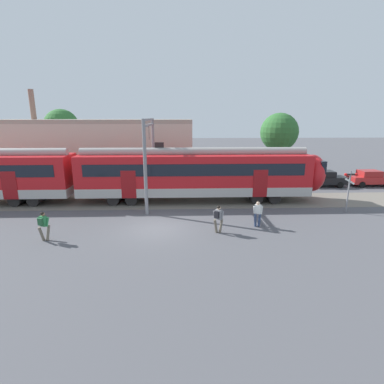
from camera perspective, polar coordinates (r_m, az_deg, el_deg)
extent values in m
plane|color=#515156|center=(18.58, -6.65, -6.93)|extent=(160.00, 160.00, 0.00)
cube|color=slate|center=(26.28, -24.34, -1.79)|extent=(80.00, 4.40, 0.01)
cube|color=#B7B2AD|center=(24.07, 0.39, 0.69)|extent=(18.00, 3.06, 0.70)
cube|color=red|center=(23.76, 0.39, 4.33)|extent=(18.00, 3.00, 2.40)
cube|color=black|center=(22.24, 0.57, 4.17)|extent=(16.56, 0.03, 0.90)
cube|color=maroon|center=(23.19, 12.87, 1.59)|extent=(1.10, 0.04, 2.10)
cube|color=maroon|center=(22.75, -12.00, 1.39)|extent=(1.10, 0.04, 2.10)
cylinder|color=#9C9793|center=(23.56, 0.40, 7.64)|extent=(17.64, 0.70, 0.70)
cube|color=black|center=(23.55, -6.26, 8.89)|extent=(0.70, 0.12, 0.40)
cylinder|color=black|center=(25.28, 14.76, -0.53)|extent=(0.90, 2.40, 0.90)
cylinder|color=black|center=(24.91, 11.67, -0.57)|extent=(0.90, 2.40, 0.90)
cylinder|color=black|center=(24.50, -11.09, -0.78)|extent=(0.90, 2.40, 0.90)
cylinder|color=black|center=(24.76, -14.29, -0.81)|extent=(0.90, 2.40, 0.90)
ellipsoid|color=red|center=(26.04, 21.92, 3.39)|extent=(1.80, 2.85, 2.95)
cube|color=black|center=(26.09, 22.75, 4.67)|extent=(0.40, 2.40, 1.00)
cube|color=maroon|center=(25.73, -31.45, 1.06)|extent=(1.10, 0.04, 2.10)
cylinder|color=black|center=(26.71, -27.06, -0.86)|extent=(0.90, 2.40, 0.90)
cylinder|color=black|center=(27.33, -29.72, -0.87)|extent=(0.90, 2.40, 0.90)
cylinder|color=#6B6051|center=(18.49, -25.72, -6.98)|extent=(0.28, 0.38, 0.87)
cylinder|color=#6B6051|center=(18.46, -26.75, -7.14)|extent=(0.28, 0.38, 0.87)
cube|color=#2D7F47|center=(18.25, -26.48, -4.98)|extent=(0.43, 0.37, 0.56)
cylinder|color=#2D7F47|center=(18.38, -27.10, -5.09)|extent=(0.18, 0.26, 0.52)
cylinder|color=#2D7F47|center=(18.15, -25.81, -5.16)|extent=(0.18, 0.26, 0.52)
sphere|color=#9E7051|center=(18.15, -26.56, -3.79)|extent=(0.22, 0.22, 0.22)
sphere|color=black|center=(18.13, -26.62, -3.72)|extent=(0.20, 0.20, 0.20)
cube|color=#235633|center=(18.13, -26.91, -5.08)|extent=(0.32, 0.26, 0.40)
cylinder|color=#6B6051|center=(17.81, 5.53, -6.36)|extent=(0.35, 0.36, 0.87)
cylinder|color=#6B6051|center=(17.69, 4.53, -6.49)|extent=(0.35, 0.36, 0.87)
cube|color=gray|center=(17.52, 5.08, -4.25)|extent=(0.43, 0.42, 0.56)
cylinder|color=gray|center=(17.59, 4.34, -4.33)|extent=(0.23, 0.24, 0.52)
cylinder|color=gray|center=(17.48, 5.82, -4.48)|extent=(0.23, 0.24, 0.52)
sphere|color=beige|center=(17.41, 5.15, -3.02)|extent=(0.22, 0.22, 0.22)
sphere|color=black|center=(17.39, 5.11, -2.94)|extent=(0.20, 0.20, 0.20)
cube|color=black|center=(17.37, 4.75, -4.34)|extent=(0.32, 0.31, 0.40)
cylinder|color=navy|center=(18.96, 11.97, -5.33)|extent=(0.30, 0.38, 0.87)
cylinder|color=navy|center=(19.18, 12.70, -5.15)|extent=(0.30, 0.38, 0.87)
cube|color=silver|center=(18.85, 12.45, -3.20)|extent=(0.43, 0.38, 0.56)
cylinder|color=silver|center=(18.89, 13.15, -3.36)|extent=(0.20, 0.26, 0.52)
cylinder|color=silver|center=(18.84, 11.73, -3.33)|extent=(0.20, 0.26, 0.52)
sphere|color=beige|center=(18.72, 12.50, -2.08)|extent=(0.22, 0.22, 0.22)
sphere|color=black|center=(18.73, 12.52, -1.98)|extent=(0.20, 0.20, 0.20)
cube|color=black|center=(32.07, 23.86, 2.12)|extent=(4.01, 1.67, 0.68)
cube|color=black|center=(31.89, 23.73, 3.21)|extent=(1.91, 1.46, 0.56)
cube|color=black|center=(32.31, 25.25, 3.11)|extent=(0.13, 1.37, 0.48)
cylinder|color=black|center=(33.36, 25.17, 1.81)|extent=(0.60, 0.21, 0.60)
cylinder|color=black|center=(32.01, 26.39, 1.21)|extent=(0.60, 0.21, 0.60)
cylinder|color=black|center=(32.32, 21.24, 1.84)|extent=(0.60, 0.21, 0.60)
cylinder|color=black|center=(30.92, 22.33, 1.22)|extent=(0.60, 0.21, 0.60)
cube|color=#B22323|center=(34.39, 30.79, 2.07)|extent=(4.02, 1.69, 0.68)
cube|color=maroon|center=(34.20, 30.71, 3.08)|extent=(1.92, 1.46, 0.56)
cube|color=black|center=(34.74, 32.01, 2.99)|extent=(0.14, 1.37, 0.48)
cylinder|color=black|center=(35.77, 31.70, 1.79)|extent=(0.60, 0.21, 0.60)
cylinder|color=black|center=(34.43, 28.30, 1.81)|extent=(0.60, 0.21, 0.60)
cylinder|color=black|center=(33.14, 29.65, 1.22)|extent=(0.60, 0.21, 0.60)
cylinder|color=gray|center=(20.62, -8.90, 4.48)|extent=(0.24, 0.24, 6.50)
cylinder|color=gray|center=(26.92, -7.34, 6.77)|extent=(0.24, 0.24, 6.50)
cube|color=gray|center=(23.52, -8.29, 13.51)|extent=(0.20, 6.40, 0.16)
cube|color=gray|center=(23.52, -8.25, 12.54)|extent=(0.20, 6.40, 0.16)
cylinder|color=black|center=(23.55, -8.20, 11.08)|extent=(0.03, 0.03, 1.00)
cylinder|color=gray|center=(23.89, 27.62, 0.05)|extent=(0.11, 0.11, 3.00)
cube|color=black|center=(23.65, 27.97, 2.99)|extent=(0.80, 0.10, 0.10)
sphere|color=red|center=(23.41, 27.23, 2.98)|extent=(0.20, 0.20, 0.20)
sphere|color=red|center=(23.79, 28.83, 2.95)|extent=(0.20, 0.20, 0.20)
cube|color=white|center=(23.71, 27.86, 1.79)|extent=(0.72, 0.03, 0.48)
cube|color=beige|center=(31.83, -17.73, 6.89)|extent=(19.14, 5.00, 6.00)
cube|color=#9F9686|center=(31.63, -18.17, 12.65)|extent=(19.14, 5.00, 0.40)
cylinder|color=#8C6656|center=(33.64, -28.10, 14.16)|extent=(0.50, 0.50, 3.20)
cylinder|color=brown|center=(35.30, 15.94, 5.67)|extent=(0.32, 0.32, 3.56)
sphere|color=#2D662D|center=(35.00, 16.30, 10.90)|extent=(4.15, 4.15, 4.15)
cylinder|color=brown|center=(37.57, -23.07, 6.11)|extent=(0.32, 0.32, 4.26)
sphere|color=#2D662D|center=(37.31, -23.59, 11.38)|extent=(3.81, 3.81, 3.81)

